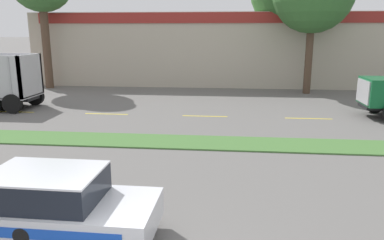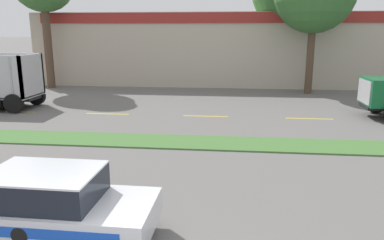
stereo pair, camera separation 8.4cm
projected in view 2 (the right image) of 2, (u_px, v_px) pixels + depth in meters
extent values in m
cube|color=#477538|center=(188.00, 142.00, 15.17)|extent=(120.00, 1.92, 0.06)
cube|color=yellow|center=(15.00, 112.00, 21.08)|extent=(2.40, 0.14, 0.01)
cube|color=yellow|center=(107.00, 114.00, 20.51)|extent=(2.40, 0.14, 0.01)
cube|color=yellow|center=(206.00, 116.00, 19.94)|extent=(2.40, 0.14, 0.01)
cube|color=yellow|center=(309.00, 119.00, 19.37)|extent=(2.40, 0.14, 0.01)
cube|color=#B7B7BC|center=(32.00, 75.00, 21.41)|extent=(0.16, 2.49, 2.37)
cube|color=#A3A3A8|center=(11.00, 78.00, 20.23)|extent=(0.10, 0.04, 2.25)
cylinder|color=black|center=(14.00, 104.00, 20.60)|extent=(1.07, 0.30, 1.07)
cylinder|color=black|center=(37.00, 96.00, 22.98)|extent=(1.07, 0.30, 1.07)
cylinder|color=black|center=(17.00, 96.00, 23.11)|extent=(1.07, 0.30, 1.07)
cube|color=#B7B7BC|center=(364.00, 91.00, 19.35)|extent=(0.06, 1.79, 1.19)
cylinder|color=black|center=(376.00, 104.00, 20.65)|extent=(1.00, 0.30, 1.00)
cube|color=silver|center=(58.00, 214.00, 7.96)|extent=(4.18, 1.92, 0.62)
cube|color=black|center=(44.00, 186.00, 7.85)|extent=(2.31, 1.67, 0.60)
cube|color=silver|center=(43.00, 172.00, 7.78)|extent=(2.31, 1.67, 0.04)
cube|color=blue|center=(34.00, 234.00, 7.04)|extent=(3.32, 0.06, 0.22)
cylinder|color=black|center=(19.00, 236.00, 7.09)|extent=(0.34, 0.01, 0.34)
cylinder|color=black|center=(129.00, 211.00, 8.74)|extent=(0.62, 0.21, 0.62)
cylinder|color=silver|center=(130.00, 209.00, 8.84)|extent=(0.43, 0.02, 0.43)
cylinder|color=black|center=(26.00, 205.00, 9.05)|extent=(0.62, 0.21, 0.62)
cylinder|color=silver|center=(28.00, 203.00, 9.15)|extent=(0.43, 0.02, 0.43)
cube|color=#BCB29E|center=(266.00, 48.00, 34.49)|extent=(38.79, 12.00, 5.89)
cube|color=maroon|center=(274.00, 17.00, 28.06)|extent=(36.85, 0.10, 0.80)
cylinder|color=brown|center=(48.00, 44.00, 29.27)|extent=(0.62, 0.62, 6.92)
cylinder|color=brown|center=(310.00, 55.00, 26.69)|extent=(0.52, 0.52, 5.52)
cylinder|color=brown|center=(284.00, 50.00, 30.30)|extent=(0.63, 0.63, 5.89)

